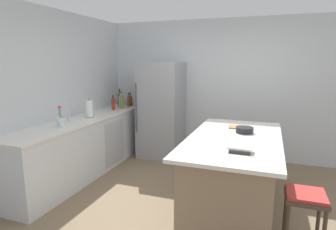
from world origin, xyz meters
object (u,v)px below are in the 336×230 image
soda_bottle (121,101)px  sink_faucet (70,111)px  olive_oil_bottle (122,102)px  hot_sauce_bottle (113,105)px  vinegar_bottle (128,101)px  paper_towel_roll (89,109)px  cutting_board (239,127)px  mixing_bowl (245,130)px  refrigerator (161,110)px  kitchen_island (233,172)px  flower_vase (60,120)px  wine_bottle (120,100)px  whiskey_bottle (130,101)px  bar_stool (305,204)px  cookbook_stack (240,149)px  syrup_bottle (113,103)px

soda_bottle → sink_faucet: bearing=-92.9°
olive_oil_bottle → hot_sauce_bottle: (-0.07, -0.19, -0.04)m
vinegar_bottle → hot_sauce_bottle: vinegar_bottle is taller
paper_towel_roll → cutting_board: (2.38, 0.11, -0.13)m
mixing_bowl → refrigerator: bearing=141.8°
kitchen_island → flower_vase: 2.43m
wine_bottle → olive_oil_bottle: (0.14, -0.18, -0.01)m
soda_bottle → mixing_bowl: size_ratio=1.36×
refrigerator → whiskey_bottle: bearing=166.9°
bar_stool → olive_oil_bottle: bearing=146.3°
sink_faucet → wine_bottle: size_ratio=0.82×
sink_faucet → soda_bottle: size_ratio=0.98×
flower_vase → vinegar_bottle: 1.94m
wine_bottle → cutting_board: bearing=-22.5°
cookbook_stack → cutting_board: 1.10m
bar_stool → cutting_board: bearing=121.5°
refrigerator → syrup_bottle: size_ratio=6.84×
syrup_bottle → hot_sauce_bottle: syrup_bottle is taller
bar_stool → sink_faucet: (-3.20, 0.71, 0.57)m
sink_faucet → cutting_board: 2.51m
kitchen_island → cookbook_stack: (0.12, -0.55, 0.48)m
syrup_bottle → whiskey_bottle: bearing=76.3°
vinegar_bottle → cookbook_stack: 3.28m
wine_bottle → soda_bottle: 0.12m
paper_towel_roll → cutting_board: size_ratio=1.01×
paper_towel_roll → cookbook_stack: bearing=-21.4°
cookbook_stack → mixing_bowl: mixing_bowl is taller
refrigerator → soda_bottle: (-0.82, -0.12, 0.15)m
olive_oil_bottle → refrigerator: bearing=15.7°
olive_oil_bottle → cookbook_stack: 3.10m
refrigerator → cookbook_stack: (1.69, -2.13, 0.04)m
refrigerator → cutting_board: (1.57, -1.04, 0.02)m
refrigerator → whiskey_bottle: size_ratio=6.63×
vinegar_bottle → cutting_board: bearing=-25.6°
paper_towel_roll → soda_bottle: bearing=90.2°
soda_bottle → cookbook_stack: soda_bottle is taller
wine_bottle → cookbook_stack: bearing=-39.3°
mixing_bowl → bar_stool: bearing=-55.4°
vinegar_bottle → soda_bottle: (-0.07, -0.19, 0.02)m
kitchen_island → olive_oil_bottle: (-2.31, 1.37, 0.59)m
sink_faucet → syrup_bottle: 1.24m
olive_oil_bottle → flower_vase: bearing=-91.4°
bar_stool → olive_oil_bottle: (-3.05, 2.04, 0.54)m
kitchen_island → vinegar_bottle: size_ratio=7.53×
refrigerator → wine_bottle: refrigerator is taller
sink_faucet → cookbook_stack: 2.64m
wine_bottle → syrup_bottle: (0.01, -0.28, -0.03)m
syrup_bottle → mixing_bowl: 2.73m
sink_faucet → cutting_board: (2.46, 0.50, -0.16)m
vinegar_bottle → cutting_board: 2.57m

